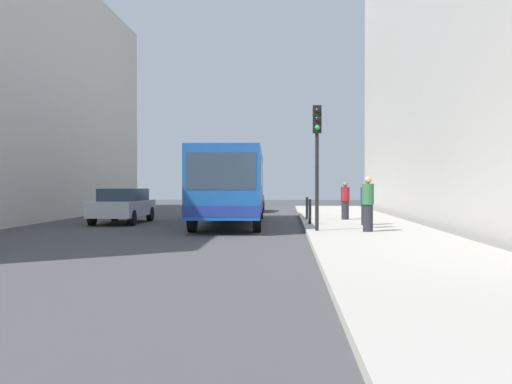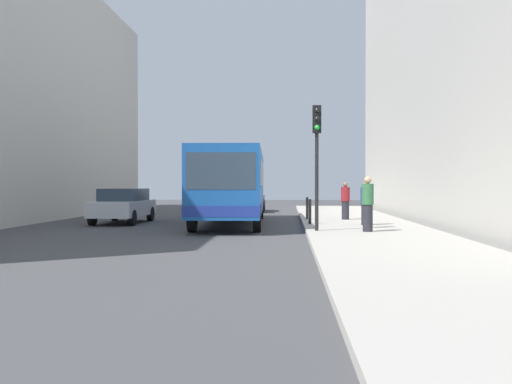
# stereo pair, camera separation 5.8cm
# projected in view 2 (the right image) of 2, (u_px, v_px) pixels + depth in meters

# --- Properties ---
(ground_plane) EXTENTS (80.00, 80.00, 0.00)m
(ground_plane) POSITION_uv_depth(u_px,v_px,m) (215.00, 231.00, 20.87)
(ground_plane) COLOR #424244
(sidewalk) EXTENTS (4.40, 40.00, 0.15)m
(sidewalk) POSITION_uv_depth(u_px,v_px,m) (367.00, 229.00, 20.58)
(sidewalk) COLOR #ADA89E
(sidewalk) RESTS_ON ground
(building_right) EXTENTS (7.00, 32.00, 15.90)m
(building_right) POSITION_uv_depth(u_px,v_px,m) (502.00, 33.00, 24.13)
(building_right) COLOR #BCB7AD
(building_right) RESTS_ON ground
(bus) EXTENTS (2.86, 11.09, 3.00)m
(bus) POSITION_uv_depth(u_px,v_px,m) (232.00, 183.00, 24.24)
(bus) COLOR #19519E
(bus) RESTS_ON ground
(car_beside_bus) EXTENTS (1.90, 4.42, 1.48)m
(car_beside_bus) POSITION_uv_depth(u_px,v_px,m) (123.00, 205.00, 24.95)
(car_beside_bus) COLOR silver
(car_beside_bus) RESTS_ON ground
(car_behind_bus) EXTENTS (1.93, 4.43, 1.48)m
(car_behind_bus) POSITION_uv_depth(u_px,v_px,m) (249.00, 199.00, 35.24)
(car_behind_bus) COLOR black
(car_behind_bus) RESTS_ON ground
(traffic_light) EXTENTS (0.28, 0.33, 4.10)m
(traffic_light) POSITION_uv_depth(u_px,v_px,m) (317.00, 144.00, 19.03)
(traffic_light) COLOR black
(traffic_light) RESTS_ON sidewalk
(bollard_near) EXTENTS (0.11, 0.11, 0.95)m
(bollard_near) POSITION_uv_depth(u_px,v_px,m) (310.00, 212.00, 22.17)
(bollard_near) COLOR black
(bollard_near) RESTS_ON sidewalk
(bollard_mid) EXTENTS (0.11, 0.11, 0.95)m
(bollard_mid) POSITION_uv_depth(u_px,v_px,m) (307.00, 208.00, 25.32)
(bollard_mid) COLOR black
(bollard_mid) RESTS_ON sidewalk
(pedestrian_near_signal) EXTENTS (0.38, 0.38, 1.78)m
(pedestrian_near_signal) POSITION_uv_depth(u_px,v_px,m) (368.00, 204.00, 18.68)
(pedestrian_near_signal) COLOR #26262D
(pedestrian_near_signal) RESTS_ON sidewalk
(pedestrian_mid_sidewalk) EXTENTS (0.38, 0.38, 1.63)m
(pedestrian_mid_sidewalk) POSITION_uv_depth(u_px,v_px,m) (366.00, 203.00, 21.68)
(pedestrian_mid_sidewalk) COLOR #26262D
(pedestrian_mid_sidewalk) RESTS_ON sidewalk
(pedestrian_far_sidewalk) EXTENTS (0.38, 0.38, 1.62)m
(pedestrian_far_sidewalk) POSITION_uv_depth(u_px,v_px,m) (345.00, 201.00, 25.02)
(pedestrian_far_sidewalk) COLOR #26262D
(pedestrian_far_sidewalk) RESTS_ON sidewalk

